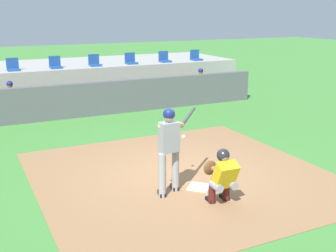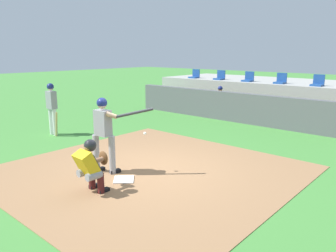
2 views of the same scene
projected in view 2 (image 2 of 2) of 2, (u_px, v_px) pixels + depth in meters
ground_plane at (149, 171)px, 7.99m from camera, size 80.00×80.00×0.00m
dirt_infield at (149, 171)px, 7.99m from camera, size 6.40×6.40×0.01m
home_plate at (124, 179)px, 7.40m from camera, size 0.62×0.62×0.02m
batter_at_plate at (104, 131)px, 7.64m from camera, size 1.24×0.88×1.80m
catcher_crouched at (91, 164)px, 6.66m from camera, size 0.50×1.92×1.13m
on_deck_batter at (52, 106)px, 11.26m from camera, size 0.58×0.23×1.79m
dugout_wall at (268, 111)px, 12.62m from camera, size 13.00×0.30×1.20m
dugout_bench at (279, 117)px, 13.43m from camera, size 11.80×0.44×0.45m
dugout_player_0 at (218, 100)px, 15.03m from camera, size 0.49×0.70×1.30m
stands_platform at (309, 97)px, 15.82m from camera, size 15.00×4.40×1.40m
stadium_seat_0 at (195, 76)px, 18.19m from camera, size 0.46×0.46×0.48m
stadium_seat_1 at (220, 77)px, 17.14m from camera, size 0.46×0.46×0.48m
stadium_seat_2 at (248, 79)px, 16.09m from camera, size 0.46×0.46×0.48m
stadium_seat_3 at (281, 81)px, 15.04m from camera, size 0.46×0.46×0.48m
stadium_seat_4 at (318, 83)px, 14.00m from camera, size 0.46×0.46×0.48m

